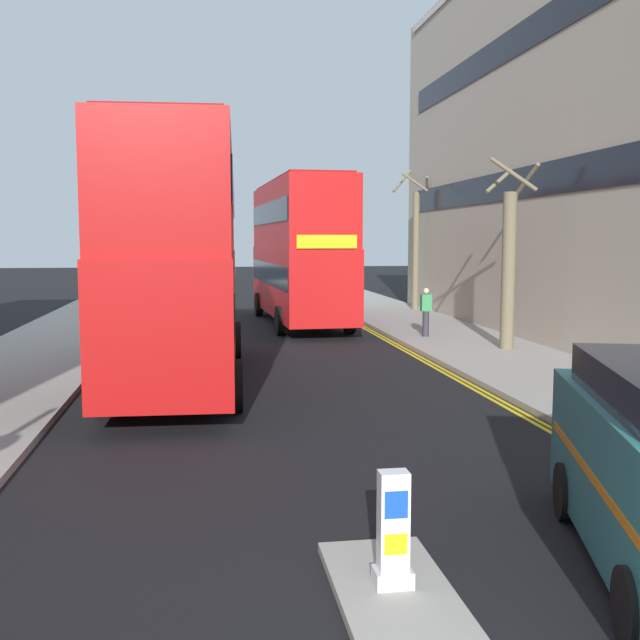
% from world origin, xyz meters
% --- Properties ---
extents(sidewalk_right, '(4.00, 80.00, 0.14)m').
position_xyz_m(sidewalk_right, '(6.50, 16.00, 0.07)').
color(sidewalk_right, '#9E9991').
rests_on(sidewalk_right, ground).
extents(sidewalk_left, '(4.00, 80.00, 0.14)m').
position_xyz_m(sidewalk_left, '(-6.50, 16.00, 0.07)').
color(sidewalk_left, '#9E9991').
rests_on(sidewalk_left, ground).
extents(kerb_line_outer, '(0.10, 56.00, 0.01)m').
position_xyz_m(kerb_line_outer, '(4.40, 14.00, 0.00)').
color(kerb_line_outer, yellow).
rests_on(kerb_line_outer, ground).
extents(kerb_line_inner, '(0.10, 56.00, 0.01)m').
position_xyz_m(kerb_line_inner, '(4.24, 14.00, 0.00)').
color(kerb_line_inner, yellow).
rests_on(kerb_line_inner, ground).
extents(traffic_island, '(1.10, 2.20, 0.10)m').
position_xyz_m(traffic_island, '(0.00, 3.24, 0.05)').
color(traffic_island, '#9E9991').
rests_on(traffic_island, ground).
extents(keep_left_bollard, '(0.36, 0.28, 1.11)m').
position_xyz_m(keep_left_bollard, '(0.00, 3.24, 0.61)').
color(keep_left_bollard, silver).
rests_on(keep_left_bollard, traffic_island).
extents(double_decker_bus_away, '(3.13, 10.90, 5.64)m').
position_xyz_m(double_decker_bus_away, '(-2.26, 14.55, 3.03)').
color(double_decker_bus_away, '#B20F0F').
rests_on(double_decker_bus_away, ground).
extents(double_decker_bus_oncoming, '(3.12, 10.90, 5.64)m').
position_xyz_m(double_decker_bus_oncoming, '(2.02, 26.19, 3.03)').
color(double_decker_bus_oncoming, red).
rests_on(double_decker_bus_oncoming, ground).
extents(pedestrian_far, '(0.34, 0.22, 1.62)m').
position_xyz_m(pedestrian_far, '(5.56, 20.66, 0.99)').
color(pedestrian_far, '#2D2D38').
rests_on(pedestrian_far, sidewalk_right).
extents(street_tree_near, '(1.54, 1.58, 5.55)m').
position_xyz_m(street_tree_near, '(7.13, 17.57, 2.63)').
color(street_tree_near, '#6B6047').
rests_on(street_tree_near, sidewalk_right).
extents(street_tree_mid, '(1.79, 1.97, 6.50)m').
position_xyz_m(street_tree_mid, '(7.92, 30.25, 3.16)').
color(street_tree_mid, '#6B6047').
rests_on(street_tree_mid, sidewalk_right).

